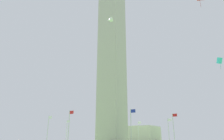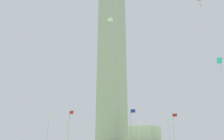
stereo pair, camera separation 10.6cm
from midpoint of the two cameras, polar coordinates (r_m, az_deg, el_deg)
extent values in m
cube|color=#B7B2A8|center=(61.31, 0.05, 3.76)|extent=(6.29, 6.29, 50.31)
cylinder|color=silver|center=(49.98, 16.77, -15.65)|extent=(0.14, 0.14, 7.49)
cube|color=red|center=(50.06, 17.03, -11.83)|extent=(1.00, 0.03, 0.64)
cylinder|color=silver|center=(62.42, 15.48, -16.20)|extent=(0.14, 0.14, 7.49)
cube|color=white|center=(62.45, 15.71, -13.14)|extent=(1.00, 0.03, 0.64)
cylinder|color=silver|center=(71.10, 7.42, -16.91)|extent=(0.14, 0.14, 7.49)
cube|color=white|center=(71.03, 7.72, -14.23)|extent=(1.00, 0.03, 0.64)
cylinder|color=silver|center=(72.76, -2.93, -17.07)|extent=(0.14, 0.14, 7.49)
cube|color=#1E2D99|center=(72.61, -2.52, -14.47)|extent=(1.00, 0.03, 0.64)
cylinder|color=silver|center=(66.89, -12.41, -16.55)|extent=(0.14, 0.14, 7.49)
cube|color=white|center=(66.69, -11.86, -13.74)|extent=(1.00, 0.03, 0.64)
cylinder|color=silver|center=(55.45, -17.34, -15.82)|extent=(0.14, 0.14, 7.49)
cube|color=white|center=(55.25, -16.62, -12.44)|extent=(1.00, 0.03, 0.64)
cylinder|color=silver|center=(43.78, -11.88, -15.72)|extent=(0.14, 0.14, 7.49)
cube|color=red|center=(43.67, -11.06, -11.41)|extent=(1.00, 0.03, 0.64)
cylinder|color=silver|center=(40.96, 5.33, -15.84)|extent=(0.14, 0.14, 7.49)
cube|color=#1E2D99|center=(41.00, 5.89, -11.20)|extent=(1.00, 0.03, 0.64)
sphere|color=#936B4C|center=(38.07, 12.12, -18.52)|extent=(0.24, 0.24, 0.24)
cube|color=#33C6D1|center=(49.62, 27.61, 2.34)|extent=(1.36, 1.32, 1.47)
cylinder|color=teal|center=(49.27, 27.80, 1.09)|extent=(0.04, 0.04, 1.72)
cone|color=white|center=(53.79, -0.64, 13.62)|extent=(2.03, 2.13, 1.73)
cylinder|color=#A7A7A7|center=(53.24, -0.64, 12.68)|extent=(0.04, 0.04, 1.55)
cylinder|color=maroon|center=(41.12, 23.25, 16.54)|extent=(0.04, 0.04, 1.49)
cube|color=beige|center=(98.87, 4.43, -17.50)|extent=(27.15, 13.18, 7.27)
camera|label=1|loc=(0.05, -89.95, -0.02)|focal=33.07mm
camera|label=2|loc=(0.05, 90.05, 0.02)|focal=33.07mm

